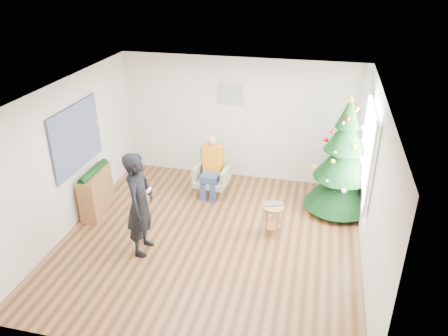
% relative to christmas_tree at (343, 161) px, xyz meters
% --- Properties ---
extents(floor, '(5.00, 5.00, 0.00)m').
position_rel_christmas_tree_xyz_m(floor, '(-2.11, -1.50, -1.03)').
color(floor, brown).
rests_on(floor, ground).
extents(ceiling, '(5.00, 5.00, 0.00)m').
position_rel_christmas_tree_xyz_m(ceiling, '(-2.11, -1.50, 1.57)').
color(ceiling, white).
rests_on(ceiling, wall_back).
extents(wall_back, '(5.00, 0.00, 5.00)m').
position_rel_christmas_tree_xyz_m(wall_back, '(-2.11, 1.00, 0.27)').
color(wall_back, silver).
rests_on(wall_back, floor).
extents(wall_front, '(5.00, 0.00, 5.00)m').
position_rel_christmas_tree_xyz_m(wall_front, '(-2.11, -4.00, 0.27)').
color(wall_front, silver).
rests_on(wall_front, floor).
extents(wall_left, '(0.00, 5.00, 5.00)m').
position_rel_christmas_tree_xyz_m(wall_left, '(-4.61, -1.50, 0.27)').
color(wall_left, silver).
rests_on(wall_left, floor).
extents(wall_right, '(0.00, 5.00, 5.00)m').
position_rel_christmas_tree_xyz_m(wall_right, '(0.39, -1.50, 0.27)').
color(wall_right, silver).
rests_on(wall_right, floor).
extents(window_panel, '(0.04, 1.30, 1.40)m').
position_rel_christmas_tree_xyz_m(window_panel, '(0.36, -0.50, 0.47)').
color(window_panel, white).
rests_on(window_panel, wall_right).
extents(curtains, '(0.05, 1.75, 1.50)m').
position_rel_christmas_tree_xyz_m(curtains, '(0.33, -0.50, 0.47)').
color(curtains, white).
rests_on(curtains, wall_right).
extents(christmas_tree, '(1.27, 1.27, 2.29)m').
position_rel_christmas_tree_xyz_m(christmas_tree, '(0.00, 0.00, 0.00)').
color(christmas_tree, '#3F2816').
rests_on(christmas_tree, floor).
extents(stool, '(0.39, 0.39, 0.58)m').
position_rel_christmas_tree_xyz_m(stool, '(-1.10, -1.10, -0.74)').
color(stool, brown).
rests_on(stool, floor).
extents(laptop, '(0.37, 0.30, 0.03)m').
position_rel_christmas_tree_xyz_m(laptop, '(-1.10, -1.10, -0.44)').
color(laptop, silver).
rests_on(laptop, stool).
extents(armchair, '(0.70, 0.64, 0.95)m').
position_rel_christmas_tree_xyz_m(armchair, '(-2.47, 0.08, -0.69)').
color(armchair, gray).
rests_on(armchair, floor).
extents(seated_person, '(0.38, 0.54, 1.25)m').
position_rel_christmas_tree_xyz_m(seated_person, '(-2.48, 0.03, -0.40)').
color(seated_person, navy).
rests_on(seated_person, armchair).
extents(standing_man, '(0.44, 0.66, 1.76)m').
position_rel_christmas_tree_xyz_m(standing_man, '(-3.11, -2.01, -0.15)').
color(standing_man, black).
rests_on(standing_man, floor).
extents(game_controller, '(0.04, 0.13, 0.04)m').
position_rel_christmas_tree_xyz_m(game_controller, '(-2.92, -2.04, 0.14)').
color(game_controller, white).
rests_on(game_controller, standing_man).
extents(console, '(0.43, 1.03, 0.80)m').
position_rel_christmas_tree_xyz_m(console, '(-4.44, -1.05, -0.63)').
color(console, brown).
rests_on(console, floor).
extents(garland, '(0.14, 0.90, 0.14)m').
position_rel_christmas_tree_xyz_m(garland, '(-4.44, -1.05, -0.21)').
color(garland, black).
rests_on(garland, console).
extents(tapestry, '(0.03, 1.50, 1.15)m').
position_rel_christmas_tree_xyz_m(tapestry, '(-4.57, -1.20, 0.52)').
color(tapestry, black).
rests_on(tapestry, wall_left).
extents(framed_picture, '(0.52, 0.05, 0.42)m').
position_rel_christmas_tree_xyz_m(framed_picture, '(-2.31, 0.96, 0.82)').
color(framed_picture, tan).
rests_on(framed_picture, wall_back).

